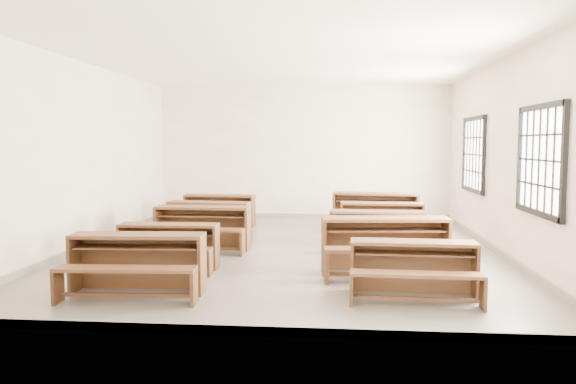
# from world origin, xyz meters

# --- Properties ---
(room) EXTENTS (8.50, 8.50, 3.20)m
(room) POSITION_xyz_m (0.09, 0.00, 2.14)
(room) COLOR slate
(room) RESTS_ON ground
(desk_set_0) EXTENTS (1.65, 0.92, 0.72)m
(desk_set_0) POSITION_xyz_m (-1.58, -2.87, 0.42)
(desk_set_0) COLOR brown
(desk_set_0) RESTS_ON ground
(desk_set_1) EXTENTS (1.45, 0.77, 0.65)m
(desk_set_1) POSITION_xyz_m (-1.62, -1.49, 0.38)
(desk_set_1) COLOR brown
(desk_set_1) RESTS_ON ground
(desk_set_2) EXTENTS (1.66, 0.89, 0.74)m
(desk_set_2) POSITION_xyz_m (-1.49, 0.01, 0.43)
(desk_set_2) COLOR brown
(desk_set_2) RESTS_ON ground
(desk_set_3) EXTENTS (1.66, 0.98, 0.71)m
(desk_set_3) POSITION_xyz_m (-1.61, 1.00, 0.41)
(desk_set_3) COLOR brown
(desk_set_3) RESTS_ON ground
(desk_set_4) EXTENTS (1.58, 0.88, 0.69)m
(desk_set_4) POSITION_xyz_m (-1.75, 2.64, 0.40)
(desk_set_4) COLOR brown
(desk_set_4) RESTS_ON ground
(desk_set_5) EXTENTS (1.51, 0.82, 0.66)m
(desk_set_5) POSITION_xyz_m (1.73, -2.73, 0.39)
(desk_set_5) COLOR brown
(desk_set_5) RESTS_ON ground
(desk_set_6) EXTENTS (1.83, 1.06, 0.79)m
(desk_set_6) POSITION_xyz_m (1.50, -1.58, 0.46)
(desk_set_6) COLOR brown
(desk_set_6) RESTS_ON ground
(desk_set_7) EXTENTS (1.55, 0.83, 0.69)m
(desk_set_7) POSITION_xyz_m (1.52, 0.03, 0.40)
(desk_set_7) COLOR brown
(desk_set_7) RESTS_ON ground
(desk_set_8) EXTENTS (1.58, 0.87, 0.70)m
(desk_set_8) POSITION_xyz_m (1.67, 1.26, 0.41)
(desk_set_8) COLOR brown
(desk_set_8) RESTS_ON ground
(desk_set_9) EXTENTS (1.85, 1.10, 0.79)m
(desk_set_9) POSITION_xyz_m (1.62, 2.32, 0.46)
(desk_set_9) COLOR brown
(desk_set_9) RESTS_ON ground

